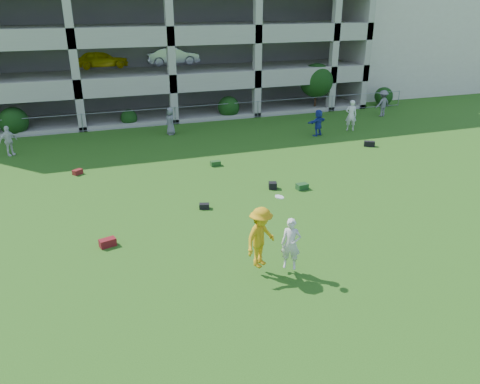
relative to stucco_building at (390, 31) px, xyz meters
name	(u,v)px	position (x,y,z in m)	size (l,w,h in m)	color
ground	(298,261)	(-23.00, -28.00, -5.00)	(100.00, 100.00, 0.00)	#235114
stucco_building	(390,31)	(0.00, 0.00, 0.00)	(16.00, 14.00, 10.00)	beige
bystander_b	(8,141)	(-32.91, -12.75, -4.18)	(0.96, 0.40, 1.64)	silver
bystander_c	(170,121)	(-23.79, -11.41, -4.16)	(0.82, 0.54, 1.68)	slate
bystander_d	(318,123)	(-15.22, -14.69, -4.19)	(1.51, 0.48, 1.62)	#22379C
bystander_e	(351,115)	(-12.64, -14.28, -4.01)	(0.72, 0.47, 1.97)	white
bystander_f	(383,103)	(-8.35, -11.58, -4.07)	(1.21, 0.69, 1.87)	slate
bag_red_a	(108,243)	(-28.76, -24.92, -4.86)	(0.55, 0.30, 0.28)	#580F18
bag_black_b	(204,206)	(-24.79, -23.00, -4.89)	(0.40, 0.25, 0.22)	black
bag_green_c	(302,186)	(-20.10, -22.42, -4.87)	(0.50, 0.35, 0.26)	#153B1C
crate_d	(273,186)	(-21.32, -21.92, -4.85)	(0.35, 0.35, 0.30)	black
bag_black_e	(369,144)	(-13.49, -17.76, -4.85)	(0.60, 0.30, 0.30)	black
bag_red_f	(78,172)	(-29.55, -17.07, -4.88)	(0.45, 0.28, 0.24)	#5E1C10
bag_green_g	(215,163)	(-22.86, -18.08, -4.88)	(0.50, 0.30, 0.25)	#193D16
frisbee_contest	(266,239)	(-24.27, -28.31, -3.78)	(1.96, 1.28, 2.40)	#CF9512
parking_garage	(148,24)	(-23.01, -0.30, 1.01)	(30.00, 14.00, 12.00)	#9E998C
fence	(175,115)	(-23.00, -9.00, -4.39)	(36.06, 0.06, 1.20)	gray
shrub_row	(236,96)	(-18.41, -8.30, -3.49)	(34.38, 2.52, 3.50)	#163D11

